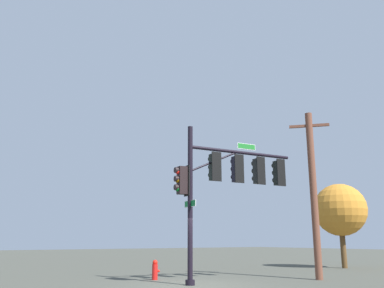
# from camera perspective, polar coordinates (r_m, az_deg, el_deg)

# --- Properties ---
(ground_plane) EXTENTS (120.00, 120.00, 0.00)m
(ground_plane) POSITION_cam_1_polar(r_m,az_deg,el_deg) (16.32, -0.27, -19.09)
(ground_plane) COLOR #45463D
(signal_pole_assembly) EXTENTS (5.70, 1.24, 6.21)m
(signal_pole_assembly) POSITION_cam_1_polar(r_m,az_deg,el_deg) (17.30, 4.89, -4.66)
(signal_pole_assembly) COLOR black
(signal_pole_assembly) RESTS_ON ground_plane
(utility_pole) EXTENTS (1.30, 1.41, 7.46)m
(utility_pole) POSITION_cam_1_polar(r_m,az_deg,el_deg) (19.28, 16.57, -6.23)
(utility_pole) COLOR brown
(utility_pole) RESTS_ON ground_plane
(fire_hydrant) EXTENTS (0.33, 0.24, 0.83)m
(fire_hydrant) POSITION_cam_1_polar(r_m,az_deg,el_deg) (18.47, -5.18, -17.07)
(fire_hydrant) COLOR red
(fire_hydrant) RESTS_ON ground_plane
(tree_near) EXTENTS (3.22, 3.22, 5.11)m
(tree_near) POSITION_cam_1_polar(r_m,az_deg,el_deg) (27.39, 19.94, -8.64)
(tree_near) COLOR brown
(tree_near) RESTS_ON ground_plane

